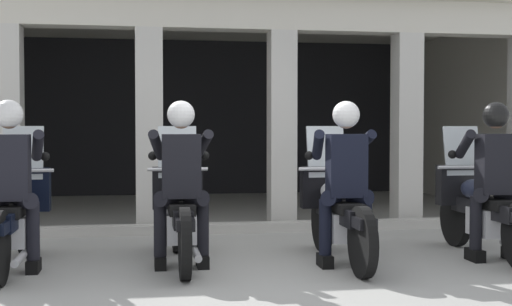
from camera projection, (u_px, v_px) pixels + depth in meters
name	position (u px, v px, depth m)	size (l,w,h in m)	color
ground_plane	(227.00, 225.00, 9.56)	(80.00, 80.00, 0.00)	#999993
station_building	(200.00, 85.00, 11.88)	(9.94, 5.37, 3.22)	black
kerb_strip	(221.00, 228.00, 8.83)	(9.44, 0.24, 0.12)	#B7B5AD
motorcycle_far_left	(16.00, 215.00, 6.65)	(0.62, 2.04, 1.35)	black
police_officer_far_left	(10.00, 171.00, 6.35)	(0.63, 0.61, 1.58)	black
motorcycle_center_left	(180.00, 212.00, 6.88)	(0.62, 2.04, 1.35)	black
police_officer_center_left	(181.00, 169.00, 6.59)	(0.63, 0.61, 1.58)	black
motorcycle_center_right	(337.00, 211.00, 6.96)	(0.62, 2.04, 1.35)	black
police_officer_center_right	(345.00, 169.00, 6.67)	(0.63, 0.61, 1.58)	black
motorcycle_far_right	(480.00, 207.00, 7.26)	(0.62, 2.04, 1.35)	black
police_officer_far_right	(494.00, 167.00, 6.96)	(0.63, 0.61, 1.58)	black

